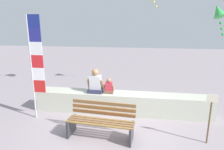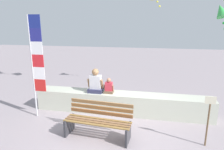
{
  "view_description": "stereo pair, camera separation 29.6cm",
  "coord_description": "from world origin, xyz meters",
  "px_view_note": "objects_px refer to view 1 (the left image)",
  "views": [
    {
      "loc": [
        0.62,
        -4.88,
        2.87
      ],
      "look_at": [
        -0.32,
        1.26,
        1.28
      ],
      "focal_mm": 32.13,
      "sensor_mm": 36.0,
      "label": 1
    },
    {
      "loc": [
        0.91,
        -4.82,
        2.87
      ],
      "look_at": [
        -0.32,
        1.26,
        1.28
      ],
      "focal_mm": 32.13,
      "sensor_mm": 36.0,
      "label": 2
    }
  ],
  "objects_px": {
    "person_adult": "(95,83)",
    "kite_green": "(218,12)",
    "person_child": "(109,87)",
    "sign_post": "(210,115)",
    "park_bench": "(101,121)",
    "flag_banner": "(35,60)"
  },
  "relations": [
    {
      "from": "park_bench",
      "to": "person_child",
      "type": "distance_m",
      "value": 1.55
    },
    {
      "from": "park_bench",
      "to": "person_child",
      "type": "xyz_separation_m",
      "value": [
        -0.05,
        1.48,
        0.45
      ]
    },
    {
      "from": "flag_banner",
      "to": "person_adult",
      "type": "bearing_deg",
      "value": 24.03
    },
    {
      "from": "person_adult",
      "to": "kite_green",
      "type": "xyz_separation_m",
      "value": [
        3.75,
        0.8,
        2.25
      ]
    },
    {
      "from": "kite_green",
      "to": "sign_post",
      "type": "relative_size",
      "value": 0.8
    },
    {
      "from": "person_adult",
      "to": "sign_post",
      "type": "xyz_separation_m",
      "value": [
        3.14,
        -1.39,
        -0.24
      ]
    },
    {
      "from": "kite_green",
      "to": "sign_post",
      "type": "bearing_deg",
      "value": -105.65
    },
    {
      "from": "park_bench",
      "to": "person_child",
      "type": "bearing_deg",
      "value": 91.81
    },
    {
      "from": "person_adult",
      "to": "kite_green",
      "type": "bearing_deg",
      "value": 12.09
    },
    {
      "from": "person_adult",
      "to": "flag_banner",
      "type": "bearing_deg",
      "value": -155.97
    },
    {
      "from": "sign_post",
      "to": "person_child",
      "type": "bearing_deg",
      "value": 152.66
    },
    {
      "from": "kite_green",
      "to": "person_child",
      "type": "bearing_deg",
      "value": -166.35
    },
    {
      "from": "person_adult",
      "to": "park_bench",
      "type": "bearing_deg",
      "value": -71.64
    },
    {
      "from": "sign_post",
      "to": "kite_green",
      "type": "bearing_deg",
      "value": 74.35
    },
    {
      "from": "park_bench",
      "to": "person_adult",
      "type": "bearing_deg",
      "value": 108.36
    },
    {
      "from": "person_adult",
      "to": "person_child",
      "type": "distance_m",
      "value": 0.46
    },
    {
      "from": "person_adult",
      "to": "flag_banner",
      "type": "relative_size",
      "value": 0.25
    },
    {
      "from": "park_bench",
      "to": "kite_green",
      "type": "relative_size",
      "value": 1.75
    },
    {
      "from": "person_child",
      "to": "kite_green",
      "type": "xyz_separation_m",
      "value": [
        3.31,
        0.8,
        2.36
      ]
    },
    {
      "from": "sign_post",
      "to": "park_bench",
      "type": "bearing_deg",
      "value": -178.14
    },
    {
      "from": "person_child",
      "to": "sign_post",
      "type": "xyz_separation_m",
      "value": [
        2.69,
        -1.39,
        -0.13
      ]
    },
    {
      "from": "person_adult",
      "to": "kite_green",
      "type": "distance_m",
      "value": 4.45
    }
  ]
}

